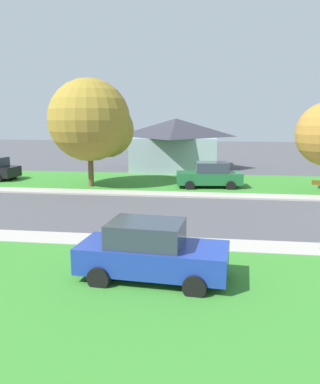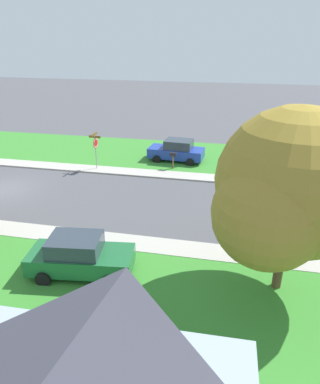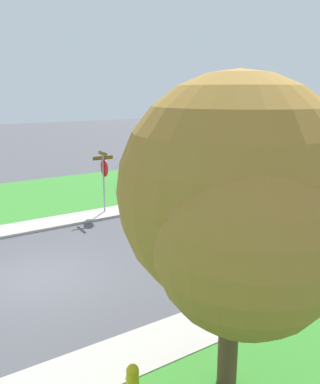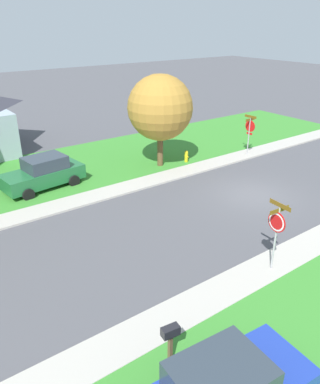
% 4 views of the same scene
% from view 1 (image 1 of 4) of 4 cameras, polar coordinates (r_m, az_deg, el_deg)
% --- Properties ---
extents(sidewalk_east, '(1.40, 56.00, 0.10)m').
position_cam_1_polar(sidewalk_east, '(23.91, -1.07, -0.26)').
color(sidewalk_east, '#ADA89E').
rests_on(sidewalk_east, ground).
extents(lawn_east, '(8.00, 56.00, 0.08)m').
position_cam_1_polar(lawn_east, '(28.49, 0.38, 1.53)').
color(lawn_east, '#38842D').
rests_on(lawn_east, ground).
extents(sidewalk_west, '(1.40, 56.00, 0.10)m').
position_cam_1_polar(sidewalk_west, '(14.98, -6.63, -7.20)').
color(sidewalk_west, '#ADA89E').
rests_on(sidewalk_west, ground).
extents(lawn_west, '(8.00, 56.00, 0.08)m').
position_cam_1_polar(lawn_west, '(10.82, -13.00, -14.83)').
color(lawn_west, '#38842D').
rests_on(lawn_west, ground).
extents(car_green_far_down_street, '(2.43, 4.49, 1.76)m').
position_cam_1_polar(car_green_far_down_street, '(26.14, 7.33, 2.45)').
color(car_green_far_down_street, '#1E6033').
rests_on(car_green_far_down_street, ground).
extents(car_blue_across_road, '(2.30, 4.43, 1.76)m').
position_cam_1_polar(car_blue_across_road, '(11.34, -1.30, -8.74)').
color(car_blue_across_road, '#1E389E').
rests_on(car_blue_across_road, ground).
extents(tree_corner_large, '(5.85, 5.44, 7.24)m').
position_cam_1_polar(tree_corner_large, '(26.65, -9.73, 10.03)').
color(tree_corner_large, brown).
rests_on(tree_corner_large, ground).
extents(house_right_setback, '(9.18, 8.01, 4.60)m').
position_cam_1_polar(house_right_setback, '(35.62, 2.33, 7.20)').
color(house_right_setback, '#93A3B2').
rests_on(house_right_setback, ground).
extents(mailbox, '(0.30, 0.51, 1.31)m').
position_cam_1_polar(mailbox, '(13.11, -0.13, -5.38)').
color(mailbox, brown).
rests_on(mailbox, ground).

